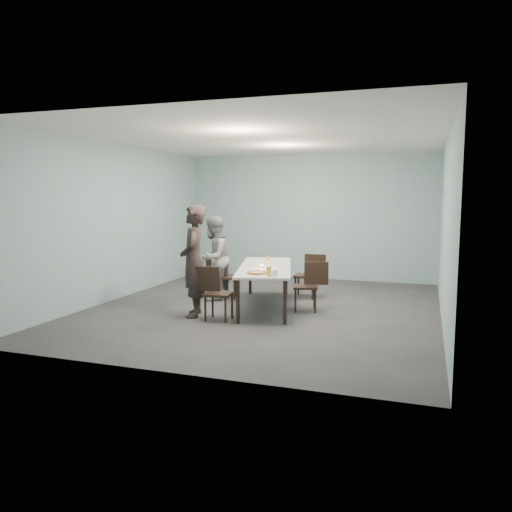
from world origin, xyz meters
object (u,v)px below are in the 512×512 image
(side_plate, at_px, (269,270))
(chair_near_left, at_px, (214,289))
(tealight, at_px, (262,267))
(diner_near, at_px, (194,261))
(water_tumbler, at_px, (275,273))
(chair_near_right, at_px, (310,283))
(chair_far_right, at_px, (309,272))
(pizza, at_px, (257,273))
(beer_glass, at_px, (269,271))
(table, at_px, (265,269))
(diner_far, at_px, (214,258))
(chair_far_left, at_px, (222,273))
(amber_tumbler, at_px, (268,259))

(side_plate, bearing_deg, chair_near_left, -137.29)
(chair_near_left, xyz_separation_m, side_plate, (0.73, 0.67, 0.25))
(chair_near_left, xyz_separation_m, tealight, (0.50, 0.95, 0.27))
(diner_near, bearing_deg, water_tumbler, 70.11)
(chair_near_right, relative_size, diner_near, 0.47)
(chair_far_right, distance_m, pizza, 2.08)
(beer_glass, bearing_deg, side_plate, 106.64)
(table, bearing_deg, chair_far_right, 63.20)
(diner_far, relative_size, side_plate, 9.06)
(chair_near_left, distance_m, diner_far, 1.63)
(chair_near_left, relative_size, chair_far_left, 1.00)
(chair_far_right, distance_m, amber_tumbler, 0.89)
(diner_near, xyz_separation_m, diner_far, (-0.23, 1.34, -0.12))
(table, distance_m, side_plate, 0.53)
(beer_glass, bearing_deg, chair_far_right, 85.55)
(table, bearing_deg, water_tumbler, -64.33)
(chair_near_left, distance_m, amber_tumbler, 1.95)
(beer_glass, bearing_deg, chair_near_right, 66.53)
(chair_far_left, distance_m, chair_far_right, 1.73)
(tealight, bearing_deg, chair_far_left, 148.29)
(chair_near_left, height_order, side_plate, chair_near_left)
(chair_near_right, bearing_deg, side_plate, 20.75)
(chair_near_right, relative_size, amber_tumbler, 10.88)
(chair_far_right, xyz_separation_m, side_plate, (-0.34, -1.59, 0.25))
(chair_near_left, height_order, diner_far, diner_far)
(diner_far, relative_size, pizza, 4.80)
(table, height_order, amber_tumbler, amber_tumbler)
(pizza, xyz_separation_m, tealight, (-0.15, 0.70, 0.00))
(chair_near_right, relative_size, tealight, 15.54)
(chair_far_right, relative_size, side_plate, 4.83)
(chair_far_right, xyz_separation_m, diner_near, (-1.49, -2.14, 0.43))
(side_plate, xyz_separation_m, water_tumbler, (0.26, -0.54, 0.04))
(chair_far_left, height_order, tealight, chair_far_left)
(water_tumbler, bearing_deg, diner_far, 141.09)
(chair_far_right, distance_m, diner_far, 1.92)
(side_plate, bearing_deg, tealight, 129.66)
(side_plate, relative_size, beer_glass, 1.20)
(table, xyz_separation_m, pizza, (0.15, -0.90, 0.08))
(beer_glass, distance_m, tealight, 0.93)
(diner_near, xyz_separation_m, tealight, (0.92, 0.83, -0.16))
(chair_far_right, bearing_deg, chair_near_left, 60.95)
(chair_near_left, bearing_deg, chair_far_right, 60.97)
(side_plate, distance_m, tealight, 0.36)
(chair_near_right, distance_m, tealight, 0.89)
(beer_glass, height_order, amber_tumbler, beer_glass)
(table, height_order, chair_near_right, chair_near_right)
(chair_far_right, relative_size, pizza, 2.56)
(pizza, bearing_deg, diner_near, -173.40)
(chair_far_right, height_order, side_plate, chair_far_right)
(diner_far, bearing_deg, beer_glass, 50.85)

